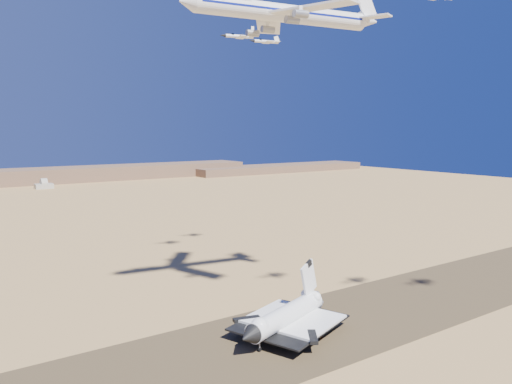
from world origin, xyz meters
TOP-DOWN VIEW (x-y plane):
  - ground at (0.00, 0.00)m, footprint 1200.00×1200.00m
  - runway at (0.00, 0.00)m, footprint 600.00×50.00m
  - ridgeline at (65.32, 527.31)m, footprint 960.00×90.00m
  - shuttle at (14.05, 1.06)m, footprint 44.63×36.38m
  - carrier_747 at (19.67, 13.12)m, footprint 72.86×55.65m
  - crew_a at (21.35, -7.32)m, footprint 0.56×0.71m
  - crew_b at (22.18, -6.92)m, footprint 0.83×0.93m
  - crew_c at (18.36, -8.57)m, footprint 1.01×1.20m
  - chase_jet_d at (35.64, 61.50)m, footprint 14.85×8.62m
  - chase_jet_e at (56.71, 71.52)m, footprint 14.57×8.39m

SIDE VIEW (x-z plane):
  - ground at x=0.00m, z-range 0.00..0.00m
  - runway at x=0.00m, z-range 0.00..0.06m
  - crew_b at x=22.18m, z-range 0.06..1.72m
  - crew_a at x=21.35m, z-range 0.06..1.75m
  - crew_c at x=18.36m, z-range 0.06..1.88m
  - shuttle at x=14.05m, z-range -5.02..16.70m
  - ridgeline at x=65.32m, z-range -1.37..16.63m
  - carrier_747 at x=19.67m, z-range 93.42..111.50m
  - chase_jet_d at x=35.64m, z-range 102.10..105.88m
  - chase_jet_e at x=56.71m, z-range 103.52..107.22m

